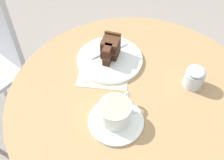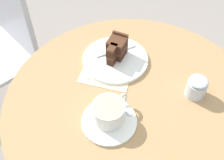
# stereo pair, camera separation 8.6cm
# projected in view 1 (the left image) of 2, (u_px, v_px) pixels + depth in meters

# --- Properties ---
(cafe_table) EXTENTS (0.81, 0.81, 0.75)m
(cafe_table) POSITION_uv_depth(u_px,v_px,m) (133.00, 118.00, 0.97)
(cafe_table) COLOR #A37F51
(cafe_table) RESTS_ON ground
(saucer) EXTENTS (0.16, 0.16, 0.01)m
(saucer) POSITION_uv_depth(u_px,v_px,m) (115.00, 120.00, 0.81)
(saucer) COLOR silver
(saucer) RESTS_ON cafe_table
(coffee_cup) EXTENTS (0.13, 0.09, 0.06)m
(coffee_cup) POSITION_uv_depth(u_px,v_px,m) (115.00, 111.00, 0.79)
(coffee_cup) COLOR silver
(coffee_cup) RESTS_ON saucer
(teaspoon) EXTENTS (0.03, 0.09, 0.00)m
(teaspoon) POSITION_uv_depth(u_px,v_px,m) (127.00, 108.00, 0.83)
(teaspoon) COLOR silver
(teaspoon) RESTS_ON saucer
(cake_plate) EXTENTS (0.23, 0.23, 0.01)m
(cake_plate) POSITION_uv_depth(u_px,v_px,m) (110.00, 59.00, 0.97)
(cake_plate) COLOR silver
(cake_plate) RESTS_ON cafe_table
(cake_slice) EXTENTS (0.10, 0.07, 0.08)m
(cake_slice) POSITION_uv_depth(u_px,v_px,m) (110.00, 48.00, 0.95)
(cake_slice) COLOR #381E14
(cake_slice) RESTS_ON cake_plate
(fork) EXTENTS (0.14, 0.07, 0.00)m
(fork) POSITION_uv_depth(u_px,v_px,m) (113.00, 48.00, 0.99)
(fork) COLOR silver
(fork) RESTS_ON cake_plate
(napkin) EXTENTS (0.24, 0.23, 0.00)m
(napkin) POSITION_uv_depth(u_px,v_px,m) (105.00, 68.00, 0.95)
(napkin) COLOR beige
(napkin) RESTS_ON cafe_table
(sugar_pot) EXTENTS (0.06, 0.06, 0.07)m
(sugar_pot) POSITION_uv_depth(u_px,v_px,m) (194.00, 77.00, 0.88)
(sugar_pot) COLOR silver
(sugar_pot) RESTS_ON cafe_table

